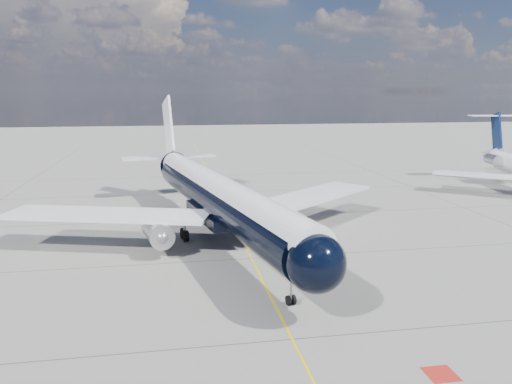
% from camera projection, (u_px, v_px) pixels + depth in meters
% --- Properties ---
extents(ground, '(320.00, 320.00, 0.00)m').
position_uv_depth(ground, '(226.00, 208.00, 63.69)').
color(ground, gray).
rests_on(ground, ground).
extents(taxiway_centerline, '(0.16, 160.00, 0.01)m').
position_uv_depth(taxiway_centerline, '(231.00, 217.00, 58.86)').
color(taxiway_centerline, '#E0BC0B').
rests_on(taxiway_centerline, ground).
extents(red_marking, '(1.60, 1.60, 0.01)m').
position_uv_depth(red_marking, '(441.00, 374.00, 26.21)').
color(red_marking, maroon).
rests_on(red_marking, ground).
extents(main_airliner, '(39.32, 48.48, 14.11)m').
position_uv_depth(main_airliner, '(215.00, 195.00, 50.10)').
color(main_airliner, black).
rests_on(main_airliner, ground).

